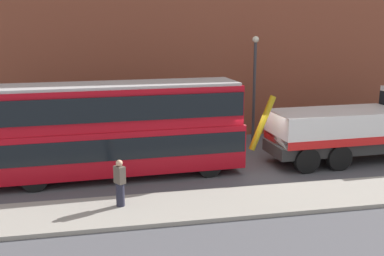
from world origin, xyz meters
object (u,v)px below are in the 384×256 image
Objects in this scene: double_decker_bus at (115,126)px; street_lamp at (254,80)px; pedestrian_onlooker at (120,184)px; recovery_tow_truck at (369,125)px.

double_decker_bus is 1.91× the size of street_lamp.
pedestrian_onlooker is 0.29× the size of street_lamp.
pedestrian_onlooker is at bearing -164.95° from recovery_tow_truck.
double_decker_bus is 6.51× the size of pedestrian_onlooker.
pedestrian_onlooker is (-0.03, -3.78, -1.25)m from double_decker_bus.
pedestrian_onlooker is at bearing -92.90° from double_decker_bus.
street_lamp is (7.85, 8.36, 2.49)m from pedestrian_onlooker.
recovery_tow_truck is at bearing -13.46° from pedestrian_onlooker.
recovery_tow_truck reaches higher than pedestrian_onlooker.
double_decker_bus is at bearing 177.66° from recovery_tow_truck.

